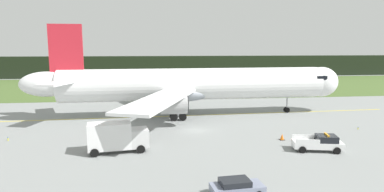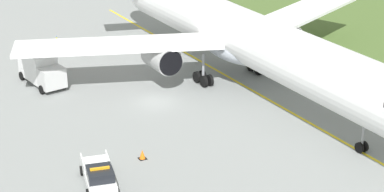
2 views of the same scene
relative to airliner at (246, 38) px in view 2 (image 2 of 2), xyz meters
The scene contains 7 objects.
ground 10.99m from the airliner, 93.61° to the right, with size 320.00×320.00×0.00m, color gray.
taxiway_centerline_main 5.19m from the airliner, ahead, with size 69.08×0.30×0.01m, color yellow.
airliner is the anchor object (origin of this frame).
ops_pickup_truck 24.00m from the airliner, 59.70° to the right, with size 5.63×3.21×1.94m.
catering_truck 21.14m from the airliner, 119.90° to the right, with size 6.75×3.47×3.44m.
apron_cone 19.01m from the airliner, 58.96° to the right, with size 0.63×0.63×0.79m.
taxiway_edge_light_west 27.47m from the airliner, 153.33° to the right, with size 0.12×0.12×0.49m.
Camera 2 is at (54.65, -25.48, 25.62)m, focal length 63.30 mm.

